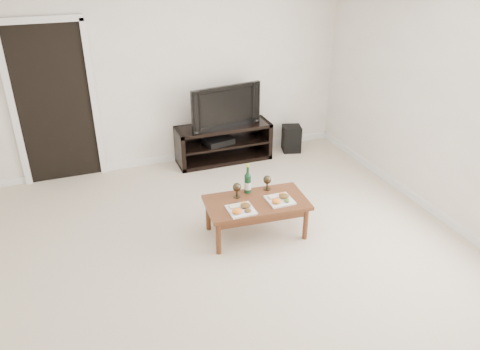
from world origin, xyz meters
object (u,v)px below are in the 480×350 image
(media_console, at_px, (224,143))
(television, at_px, (223,105))
(subwoofer, at_px, (291,139))
(coffee_table, at_px, (256,218))

(media_console, relative_size, television, 1.30)
(subwoofer, xyz_separation_m, coffee_table, (-1.38, -1.92, 0.01))
(subwoofer, distance_m, coffee_table, 2.37)
(television, relative_size, subwoofer, 2.64)
(television, xyz_separation_m, coffee_table, (-0.29, -1.96, -0.64))
(media_console, bearing_deg, television, 0.00)
(media_console, height_order, subwoofer, media_console)
(subwoofer, height_order, coffee_table, coffee_table)
(television, bearing_deg, media_console, 0.00)
(subwoofer, bearing_deg, media_console, -166.22)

